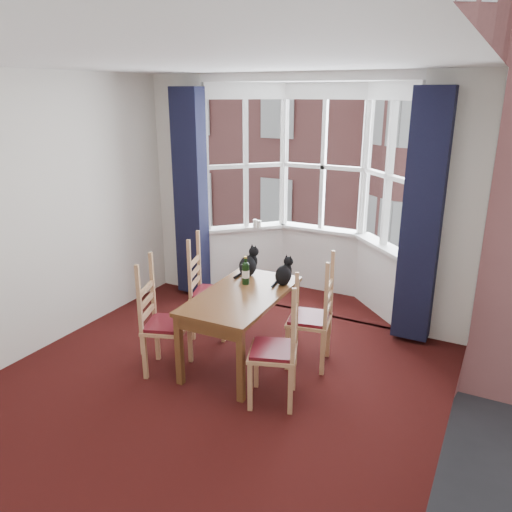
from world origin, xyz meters
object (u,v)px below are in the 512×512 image
Objects in this scene: candle_short at (259,224)px; candle_tall at (255,224)px; chair_right_far at (318,321)px; cat_right at (284,273)px; chair_right_near at (283,353)px; cat_left at (249,264)px; dining_table at (242,302)px; chair_left_near at (157,325)px; chair_left_far at (203,294)px; wine_bottle at (246,272)px.

candle_tall is at bearing -144.62° from candle_short.
cat_right is at bearing 162.29° from chair_right_far.
cat_left reaches higher than chair_right_near.
dining_table is at bearing -158.77° from chair_right_far.
candle_tall is at bearing 113.75° from dining_table.
chair_right_near is 1.30m from cat_left.
chair_right_far is 2.73× the size of cat_left.
cat_left is 3.52× the size of candle_short.
dining_table is 0.84m from chair_left_near.
chair_left_far is at bearing -164.37° from cat_left.
wine_bottle is 2.67× the size of candle_tall.
chair_right_near is at bearing -47.85° from cat_left.
cat_right is at bearing 4.98° from chair_left_far.
wine_bottle reaches higher than chair_left_far.
cat_left is (0.50, 0.14, 0.38)m from chair_left_far.
cat_right is (0.26, 0.41, 0.21)m from dining_table.
cat_right is at bearing -54.31° from candle_short.
dining_table is 4.55× the size of cat_right.
chair_left_far is (-0.67, 0.33, -0.16)m from dining_table.
chair_right_near and chair_right_far have the same top height.
chair_left_near is 1.55m from chair_right_far.
chair_left_far is 8.33× the size of candle_tall.
cat_right reaches higher than wine_bottle.
chair_left_near is 1.00× the size of chair_right_far.
candle_short is (-1.39, 2.25, 0.45)m from chair_right_near.
chair_left_far is at bearing -87.53° from candle_short.
chair_left_far is 0.71m from wine_bottle.
chair_left_near is at bearing -148.87° from chair_right_far.
candle_short is at bearing 125.69° from cat_right.
cat_left is 1.15× the size of wine_bottle.
chair_right_far is 9.59× the size of candle_short.
wine_bottle is at bearing -65.68° from candle_tall.
chair_right_near is 8.33× the size of candle_tall.
cat_right is 0.39m from wine_bottle.
dining_table is at bearing -69.30° from cat_left.
wine_bottle is 3.07× the size of candle_short.
candle_short is (-0.56, 1.33, 0.06)m from cat_left.
chair_left_far reaches higher than dining_table.
wine_bottle reaches higher than chair_left_near.
candle_tall is (-1.48, 1.50, 0.45)m from chair_right_far.
dining_table is 1.97m from candle_short.
cat_left is 1.44m from candle_tall.
dining_table is 1.51× the size of chair_right_near.
cat_left is 1.10× the size of cat_right.
chair_right_near is (1.33, -0.78, 0.00)m from chair_left_far.
dining_table is 0.77m from chair_right_far.
cat_right reaches higher than candle_short.
chair_left_near is at bearing -87.03° from chair_left_far.
candle_short reaches higher than chair_left_near.
cat_left is (0.45, 1.00, 0.38)m from chair_left_near.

